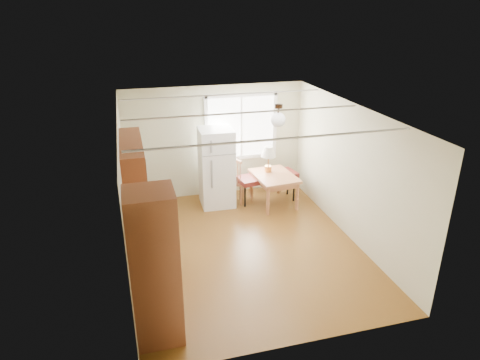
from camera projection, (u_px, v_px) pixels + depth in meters
name	position (u px, v px, depth m)	size (l,w,h in m)	color
room_shell	(246.00, 184.00, 7.31)	(4.60, 5.60, 2.62)	#533111
kitchen_run	(148.00, 236.00, 6.49)	(0.65, 3.40, 2.20)	brown
window_unit	(241.00, 127.00, 9.55)	(1.64, 0.05, 1.51)	white
pendant_light	(278.00, 119.00, 7.46)	(0.26, 0.26, 0.40)	#301F15
refrigerator	(217.00, 168.00, 9.14)	(0.72, 0.74, 1.71)	white
bench	(267.00, 177.00, 9.42)	(1.41, 0.72, 0.62)	#5C1915
dining_table	(274.00, 179.00, 9.26)	(0.90, 1.15, 0.68)	#A3643E
chair	(239.00, 177.00, 9.31)	(0.51, 0.50, 1.04)	#A3643E
table_lamp	(269.00, 154.00, 9.24)	(0.33, 0.33, 0.57)	#B37A39
coffee_maker	(149.00, 237.00, 6.07)	(0.24, 0.28, 0.37)	black
kettle	(144.00, 221.00, 6.62)	(0.11, 0.11, 0.21)	red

